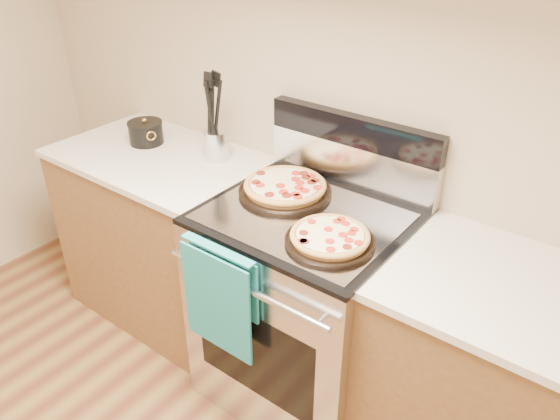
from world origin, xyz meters
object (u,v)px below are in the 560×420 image
Objects in this scene: pepperoni_pizza_back at (285,188)px; utensil_crock at (217,145)px; pepperoni_pizza_front at (330,238)px; saucepan at (146,133)px; range_body at (305,309)px.

pepperoni_pizza_back is 2.67× the size of utensil_crock.
pepperoni_pizza_front is (0.34, -0.19, -0.00)m from pepperoni_pizza_back.
range_body is at bearing -5.32° from saucepan.
utensil_crock is at bearing 168.02° from pepperoni_pizza_back.
range_body is at bearing -23.68° from pepperoni_pizza_back.
range_body is 6.48× the size of utensil_crock.
utensil_crock reaches higher than pepperoni_pizza_front.
utensil_crock is 0.41m from saucepan.
pepperoni_pizza_front is 1.23m from saucepan.
pepperoni_pizza_front is 1.89× the size of saucepan.
pepperoni_pizza_front is 0.86m from utensil_crock.
pepperoni_pizza_back is at bearing -1.69° from saucepan.
range_body is 5.51× the size of saucepan.
saucepan is (-0.87, 0.03, 0.01)m from pepperoni_pizza_back.
pepperoni_pizza_front is (0.18, -0.12, 0.50)m from range_body.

